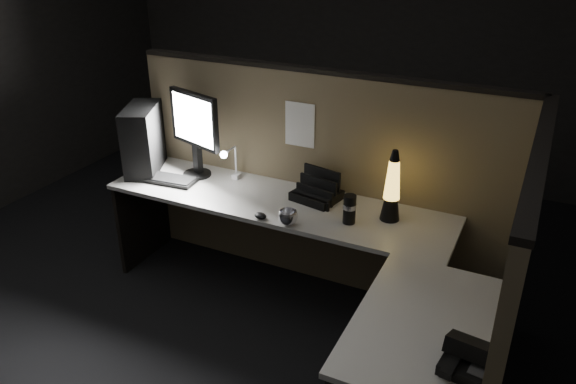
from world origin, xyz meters
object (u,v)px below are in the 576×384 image
at_px(keyboard, 162,178).
at_px(pc_tower, 143,139).
at_px(desk_phone, 471,359).
at_px(lava_lamp, 392,191).
at_px(monitor, 195,126).

bearing_deg(keyboard, pc_tower, 149.36).
distance_m(keyboard, desk_phone, 2.44).
bearing_deg(lava_lamp, pc_tower, -178.75).
xyz_separation_m(pc_tower, lava_lamp, (1.80, 0.04, -0.05)).
bearing_deg(desk_phone, pc_tower, 164.85).
bearing_deg(keyboard, monitor, 42.40).
distance_m(monitor, desk_phone, 2.38).
relative_size(monitor, desk_phone, 2.40).
relative_size(monitor, lava_lamp, 1.34).
xyz_separation_m(pc_tower, desk_phone, (2.46, -1.05, -0.18)).
distance_m(keyboard, lava_lamp, 1.61).
bearing_deg(pc_tower, desk_phone, -47.61).
height_order(keyboard, desk_phone, desk_phone).
relative_size(keyboard, desk_phone, 2.01).
bearing_deg(monitor, keyboard, -114.64).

